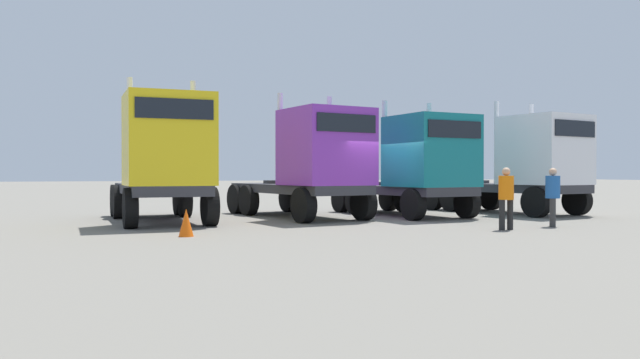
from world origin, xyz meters
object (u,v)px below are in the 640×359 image
at_px(semi_truck_teal, 420,165).
at_px(semi_truck_white, 529,164).
at_px(semi_truck_purple, 315,163).
at_px(visitor_in_hivis, 506,194).
at_px(visitor_with_camera, 553,193).
at_px(semi_truck_yellow, 165,159).
at_px(traffic_cone_near, 186,223).

distance_m(semi_truck_teal, semi_truck_white, 4.42).
relative_size(semi_truck_purple, visitor_in_hivis, 4.04).
relative_size(visitor_in_hivis, visitor_with_camera, 1.00).
bearing_deg(visitor_with_camera, semi_truck_yellow, 13.68).
bearing_deg(semi_truck_white, visitor_with_camera, -43.27).
height_order(semi_truck_purple, traffic_cone_near, semi_truck_purple).
bearing_deg(visitor_in_hivis, semi_truck_yellow, 53.56).
relative_size(semi_truck_yellow, semi_truck_teal, 1.04).
relative_size(semi_truck_teal, visitor_with_camera, 3.74).
distance_m(semi_truck_teal, visitor_in_hivis, 5.15).
relative_size(semi_truck_teal, semi_truck_white, 0.92).
bearing_deg(semi_truck_white, visitor_in_hivis, -55.12).
distance_m(semi_truck_teal, visitor_with_camera, 5.03).
bearing_deg(semi_truck_white, semi_truck_teal, -103.70).
bearing_deg(semi_truck_yellow, semi_truck_white, 87.16).
xyz_separation_m(semi_truck_white, visitor_with_camera, (-2.81, -4.51, -0.90)).
xyz_separation_m(visitor_with_camera, traffic_cone_near, (-10.16, 0.88, -0.63)).
xyz_separation_m(semi_truck_yellow, traffic_cone_near, (0.04, -3.93, -1.62)).
distance_m(semi_truck_purple, semi_truck_teal, 3.74).
bearing_deg(semi_truck_purple, semi_truck_yellow, -96.69).
distance_m(semi_truck_white, visitor_in_hivis, 6.83).
distance_m(semi_truck_purple, traffic_cone_near, 6.58).
bearing_deg(semi_truck_yellow, traffic_cone_near, -0.98).
bearing_deg(traffic_cone_near, semi_truck_white, 15.64).
bearing_deg(semi_truck_teal, traffic_cone_near, -72.45).
bearing_deg(traffic_cone_near, semi_truck_yellow, 90.54).
xyz_separation_m(semi_truck_white, visitor_in_hivis, (-4.69, -4.89, -0.89)).
distance_m(semi_truck_yellow, visitor_with_camera, 11.31).
xyz_separation_m(semi_truck_yellow, semi_truck_purple, (4.86, 0.28, -0.09)).
relative_size(semi_truck_white, visitor_in_hivis, 4.05).
relative_size(semi_truck_yellow, visitor_with_camera, 3.89).
distance_m(semi_truck_white, visitor_with_camera, 5.38).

